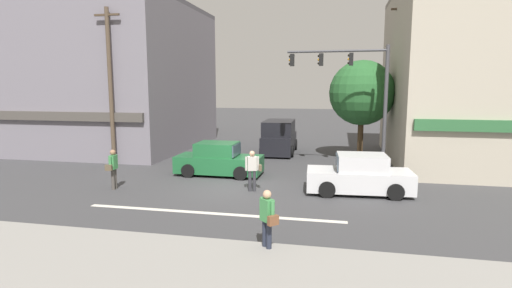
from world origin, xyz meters
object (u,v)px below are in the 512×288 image
at_px(van_crossing_leftbound, 279,138).
at_px(utility_pole_far_right, 401,81).
at_px(traffic_light_mast, 358,85).
at_px(pedestrian_mid_crossing, 113,167).
at_px(street_tree, 362,93).
at_px(pedestrian_far_side, 253,168).
at_px(utility_pole_near_left, 110,85).
at_px(sedan_parked_curbside, 219,160).
at_px(pedestrian_foreground_with_bag, 267,218).
at_px(sedan_crossing_rightbound, 359,176).

bearing_deg(van_crossing_leftbound, utility_pole_far_right, -11.01).
xyz_separation_m(traffic_light_mast, pedestrian_mid_crossing, (-9.96, -5.58, -3.35)).
bearing_deg(street_tree, pedestrian_far_side, -119.70).
distance_m(utility_pole_near_left, traffic_light_mast, 12.82).
distance_m(sedan_parked_curbside, pedestrian_mid_crossing, 4.96).
distance_m(street_tree, pedestrian_far_side, 9.74).
bearing_deg(pedestrian_mid_crossing, traffic_light_mast, 29.25).
bearing_deg(sedan_parked_curbside, pedestrian_far_side, -49.48).
height_order(street_tree, pedestrian_mid_crossing, street_tree).
bearing_deg(street_tree, pedestrian_foreground_with_bag, -101.80).
relative_size(street_tree, pedestrian_far_side, 3.43).
bearing_deg(van_crossing_leftbound, street_tree, -15.92).
distance_m(utility_pole_near_left, sedan_parked_curbside, 7.34).
bearing_deg(utility_pole_far_right, utility_pole_near_left, -164.09).
xyz_separation_m(pedestrian_foreground_with_bag, pedestrian_mid_crossing, (-7.40, 5.03, 0.00)).
height_order(van_crossing_leftbound, pedestrian_mid_crossing, van_crossing_leftbound).
xyz_separation_m(sedan_parked_curbside, pedestrian_far_side, (2.24, -2.63, 0.24)).
distance_m(utility_pole_near_left, pedestrian_foreground_with_bag, 14.49).
height_order(traffic_light_mast, sedan_parked_curbside, traffic_light_mast).
bearing_deg(sedan_crossing_rightbound, pedestrian_far_side, -172.41).
bearing_deg(pedestrian_far_side, sedan_parked_curbside, 130.52).
xyz_separation_m(utility_pole_near_left, pedestrian_foreground_with_bag, (10.22, -9.71, -3.35)).
relative_size(street_tree, van_crossing_leftbound, 1.23).
height_order(traffic_light_mast, pedestrian_far_side, traffic_light_mast).
xyz_separation_m(utility_pole_far_right, sedan_crossing_rightbound, (-2.43, -7.55, -3.85)).
bearing_deg(street_tree, utility_pole_far_right, 1.27).
distance_m(sedan_crossing_rightbound, van_crossing_leftbound, 10.02).
xyz_separation_m(sedan_parked_curbside, pedestrian_foreground_with_bag, (3.92, -8.56, 0.24)).
bearing_deg(van_crossing_leftbound, pedestrian_mid_crossing, -117.40).
bearing_deg(pedestrian_foreground_with_bag, utility_pole_far_right, 70.43).
xyz_separation_m(sedan_parked_curbside, pedestrian_mid_crossing, (-3.47, -3.53, 0.24)).
relative_size(utility_pole_far_right, sedan_crossing_rightbound, 2.10).
height_order(van_crossing_leftbound, sedan_parked_curbside, van_crossing_leftbound).
height_order(traffic_light_mast, pedestrian_foreground_with_bag, traffic_light_mast).
height_order(pedestrian_foreground_with_bag, pedestrian_far_side, same).
height_order(sedan_crossing_rightbound, sedan_parked_curbside, same).
bearing_deg(utility_pole_far_right, pedestrian_foreground_with_bag, -109.57).
xyz_separation_m(utility_pole_near_left, sedan_parked_curbside, (6.30, -1.15, -3.59)).
relative_size(utility_pole_far_right, traffic_light_mast, 1.42).
bearing_deg(utility_pole_near_left, sedan_crossing_rightbound, -14.11).
bearing_deg(sedan_parked_curbside, utility_pole_far_right, 31.62).
bearing_deg(pedestrian_mid_crossing, sedan_crossing_rightbound, 8.39).
bearing_deg(sedan_crossing_rightbound, sedan_parked_curbside, 162.37).
bearing_deg(utility_pole_near_left, utility_pole_far_right, 15.91).
distance_m(utility_pole_near_left, sedan_crossing_rightbound, 13.66).
bearing_deg(pedestrian_far_side, traffic_light_mast, 47.77).
bearing_deg(sedan_crossing_rightbound, traffic_light_mast, 90.00).
bearing_deg(utility_pole_far_right, sedan_parked_curbside, -148.38).
distance_m(van_crossing_leftbound, pedestrian_foreground_with_bag, 15.54).
xyz_separation_m(van_crossing_leftbound, pedestrian_far_side, (0.33, -9.48, -0.05)).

